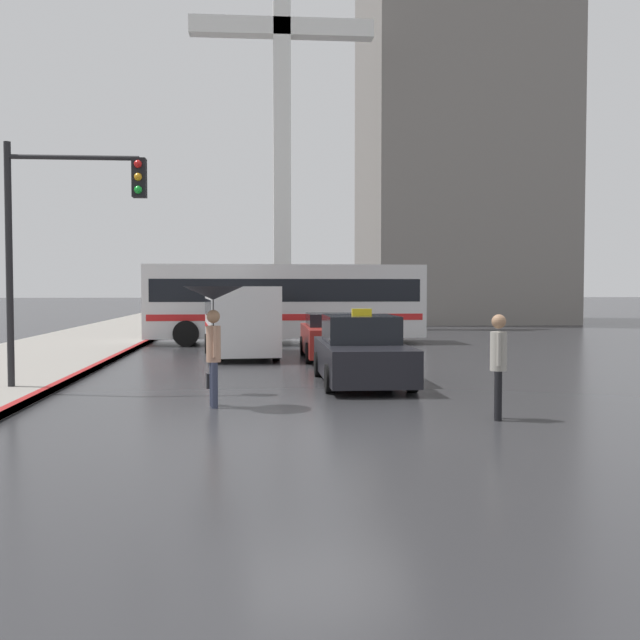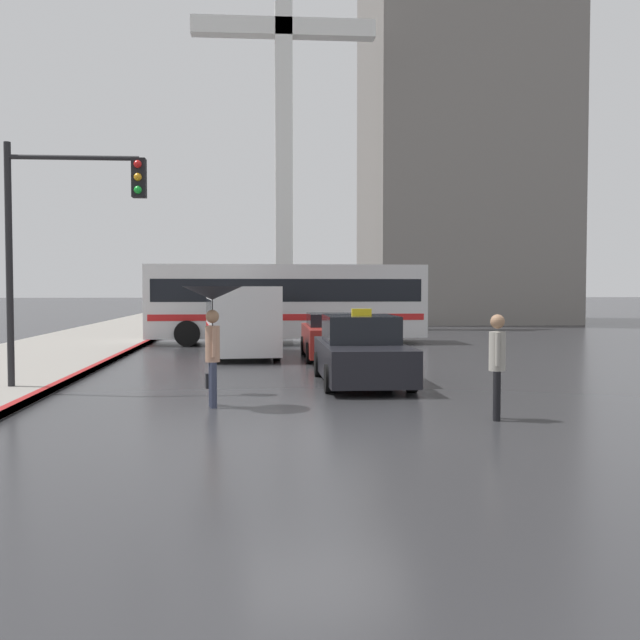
% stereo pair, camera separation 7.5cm
% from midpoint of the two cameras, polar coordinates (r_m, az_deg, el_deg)
% --- Properties ---
extents(ground_plane, '(300.00, 300.00, 0.00)m').
position_cam_midpoint_polar(ground_plane, '(11.43, 0.70, -8.47)').
color(ground_plane, '#2D2D30').
extents(taxi, '(1.91, 4.70, 1.70)m').
position_cam_midpoint_polar(taxi, '(16.98, 3.03, -2.50)').
color(taxi, black).
rests_on(taxi, ground_plane).
extents(sedan_red, '(1.91, 4.48, 1.38)m').
position_cam_midpoint_polar(sedan_red, '(22.83, 0.98, -1.31)').
color(sedan_red, maroon).
rests_on(sedan_red, ground_plane).
extents(ambulance_van, '(2.51, 5.25, 2.20)m').
position_cam_midpoint_polar(ambulance_van, '(23.70, -6.21, 0.19)').
color(ambulance_van, silver).
rests_on(ambulance_van, ground_plane).
extents(city_bus, '(10.70, 2.90, 3.04)m').
position_cam_midpoint_polar(city_bus, '(29.08, -2.77, 1.54)').
color(city_bus, silver).
rests_on(city_bus, ground_plane).
extents(pedestrian_with_umbrella, '(1.09, 1.09, 2.20)m').
position_cam_midpoint_polar(pedestrian_with_umbrella, '(13.64, -8.30, 0.96)').
color(pedestrian_with_umbrella, '#2D3347').
rests_on(pedestrian_with_umbrella, ground_plane).
extents(pedestrian_man, '(0.34, 0.42, 1.74)m').
position_cam_midpoint_polar(pedestrian_man, '(12.60, 13.27, -2.85)').
color(pedestrian_man, black).
rests_on(pedestrian_man, ground_plane).
extents(traffic_light, '(2.84, 0.38, 5.12)m').
position_cam_midpoint_polar(traffic_light, '(16.27, -18.91, 7.19)').
color(traffic_light, black).
rests_on(traffic_light, ground_plane).
extents(building_tower_near, '(11.75, 11.45, 34.37)m').
position_cam_midpoint_polar(building_tower_near, '(51.12, 10.47, 19.54)').
color(building_tower_near, gray).
rests_on(building_tower_near, ground_plane).
extents(monument_cross, '(9.62, 0.90, 21.86)m').
position_cam_midpoint_polar(monument_cross, '(41.06, -2.98, 16.91)').
color(monument_cross, white).
rests_on(monument_cross, ground_plane).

